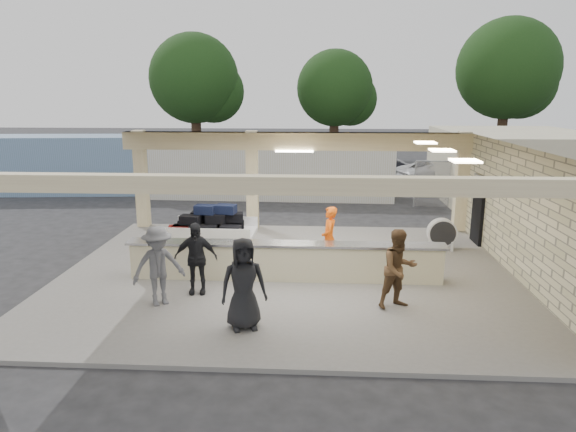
# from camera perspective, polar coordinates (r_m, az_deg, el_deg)

# --- Properties ---
(ground) EXTENTS (120.00, 120.00, 0.00)m
(ground) POSITION_cam_1_polar(r_m,az_deg,el_deg) (13.97, -0.18, -6.66)
(ground) COLOR #262528
(ground) RESTS_ON ground
(pavilion) EXTENTS (12.01, 10.00, 3.55)m
(pavilion) POSITION_cam_1_polar(r_m,az_deg,el_deg) (14.20, 0.84, -0.63)
(pavilion) COLOR slate
(pavilion) RESTS_ON ground
(baggage_counter) EXTENTS (8.20, 0.58, 0.98)m
(baggage_counter) POSITION_cam_1_polar(r_m,az_deg,el_deg) (13.30, -0.31, -5.03)
(baggage_counter) COLOR beige
(baggage_counter) RESTS_ON pavilion
(luggage_cart) EXTENTS (2.56, 1.62, 1.48)m
(luggage_cart) POSITION_cam_1_polar(r_m,az_deg,el_deg) (15.55, -8.65, -1.27)
(luggage_cart) COLOR white
(luggage_cart) RESTS_ON pavilion
(drum_fan) EXTENTS (0.88, 0.49, 0.98)m
(drum_fan) POSITION_cam_1_polar(r_m,az_deg,el_deg) (16.47, 16.71, -1.83)
(drum_fan) COLOR white
(drum_fan) RESTS_ON pavilion
(baggage_handler) EXTENTS (0.35, 0.64, 1.76)m
(baggage_handler) POSITION_cam_1_polar(r_m,az_deg,el_deg) (13.93, 4.60, -2.52)
(baggage_handler) COLOR #FF5B0D
(baggage_handler) RESTS_ON pavilion
(passenger_a) EXTENTS (0.96, 0.71, 1.81)m
(passenger_a) POSITION_cam_1_polar(r_m,az_deg,el_deg) (11.72, 12.23, -5.76)
(passenger_a) COLOR brown
(passenger_a) RESTS_ON pavilion
(passenger_b) EXTENTS (1.06, 0.47, 1.75)m
(passenger_b) POSITION_cam_1_polar(r_m,az_deg,el_deg) (12.48, -10.21, -4.63)
(passenger_b) COLOR black
(passenger_b) RESTS_ON pavilion
(passenger_c) EXTENTS (1.23, 0.99, 1.84)m
(passenger_c) POSITION_cam_1_polar(r_m,az_deg,el_deg) (11.97, -14.20, -5.40)
(passenger_c) COLOR #54555A
(passenger_c) RESTS_ON pavilion
(passenger_d) EXTENTS (1.01, 0.64, 1.91)m
(passenger_d) POSITION_cam_1_polar(r_m,az_deg,el_deg) (10.51, -4.96, -7.50)
(passenger_d) COLOR black
(passenger_d) RESTS_ON pavilion
(car_white_a) EXTENTS (5.86, 3.91, 1.53)m
(car_white_a) POSITION_cam_1_polar(r_m,az_deg,el_deg) (27.63, 17.45, 4.43)
(car_white_a) COLOR silver
(car_white_a) RESTS_ON ground
(car_white_b) EXTENTS (4.84, 2.01, 1.50)m
(car_white_b) POSITION_cam_1_polar(r_m,az_deg,el_deg) (28.26, 24.95, 3.95)
(car_white_b) COLOR silver
(car_white_b) RESTS_ON ground
(car_dark) EXTENTS (3.99, 1.67, 1.30)m
(car_dark) POSITION_cam_1_polar(r_m,az_deg,el_deg) (29.47, 11.51, 5.08)
(car_dark) COLOR black
(car_dark) RESTS_ON ground
(container_white) EXTENTS (11.24, 2.55, 2.42)m
(container_white) POSITION_cam_1_polar(r_m,az_deg,el_deg) (24.23, -1.73, 4.92)
(container_white) COLOR silver
(container_white) RESTS_ON ground
(container_blue) EXTENTS (10.94, 3.56, 2.79)m
(container_blue) POSITION_cam_1_polar(r_m,az_deg,el_deg) (27.97, -24.50, 5.25)
(container_blue) COLOR #7590BB
(container_blue) RESTS_ON ground
(fence) EXTENTS (12.06, 0.06, 2.03)m
(fence) POSITION_cam_1_polar(r_m,az_deg,el_deg) (24.62, 27.78, 3.13)
(fence) COLOR gray
(fence) RESTS_ON ground
(tree_left) EXTENTS (6.60, 6.30, 9.00)m
(tree_left) POSITION_cam_1_polar(r_m,az_deg,el_deg) (38.21, -9.82, 14.44)
(tree_left) COLOR #382619
(tree_left) RESTS_ON ground
(tree_mid) EXTENTS (6.00, 5.60, 8.00)m
(tree_mid) POSITION_cam_1_polar(r_m,az_deg,el_deg) (39.28, 5.69, 13.62)
(tree_mid) COLOR #382619
(tree_mid) RESTS_ON ground
(tree_right) EXTENTS (7.20, 7.00, 10.00)m
(tree_right) POSITION_cam_1_polar(r_m,az_deg,el_deg) (40.59, 23.54, 14.37)
(tree_right) COLOR #382619
(tree_right) RESTS_ON ground
(adjacent_building) EXTENTS (6.00, 8.00, 3.20)m
(adjacent_building) POSITION_cam_1_polar(r_m,az_deg,el_deg) (24.88, 23.84, 4.91)
(adjacent_building) COLOR beige
(adjacent_building) RESTS_ON ground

